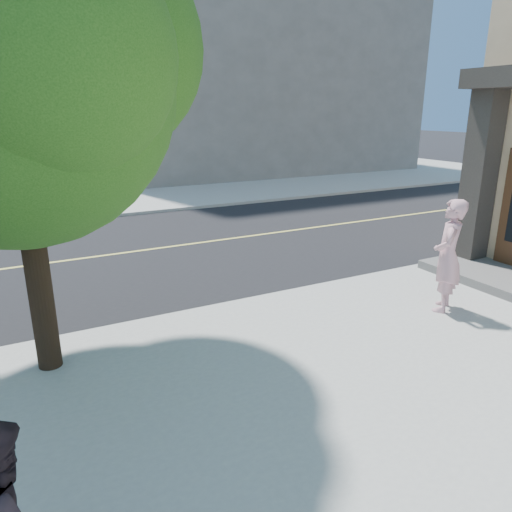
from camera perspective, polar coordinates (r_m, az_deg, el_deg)
ground at (r=8.40m, az=-27.40°, el=-10.19°), size 140.00×140.00×0.00m
road_ew at (r=12.61m, az=-27.91°, el=-1.39°), size 140.00×9.00×0.01m
sidewalk_ne at (r=32.14m, az=-3.42°, el=10.85°), size 29.00×25.00×0.12m
filler_ne at (r=32.80m, az=-3.19°, el=23.34°), size 18.00×16.00×14.00m
man_on_phone at (r=8.99m, az=22.10°, el=0.02°), size 0.88×0.83×2.02m
street_tree at (r=6.69m, az=-27.02°, el=21.73°), size 4.90×4.46×6.51m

